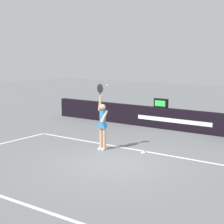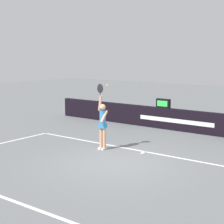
{
  "view_description": "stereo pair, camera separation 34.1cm",
  "coord_description": "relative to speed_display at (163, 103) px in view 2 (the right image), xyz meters",
  "views": [
    {
      "loc": [
        6.67,
        -9.6,
        3.54
      ],
      "look_at": [
        -1.2,
        1.42,
        1.4
      ],
      "focal_mm": 59.94,
      "sensor_mm": 36.0,
      "label": 1
    },
    {
      "loc": [
        6.94,
        -9.39,
        3.54
      ],
      "look_at": [
        -1.2,
        1.42,
        1.4
      ],
      "focal_mm": 59.94,
      "sensor_mm": 36.0,
      "label": 2
    }
  ],
  "objects": [
    {
      "name": "ground_plane",
      "position": [
        1.58,
        -5.92,
        -1.21
      ],
      "size": [
        60.0,
        60.0,
        0.0
      ],
      "primitive_type": "plane",
      "color": "slate"
    },
    {
      "name": "back_wall",
      "position": [
        1.58,
        0.0,
        -0.71
      ],
      "size": [
        15.73,
        0.24,
        0.99
      ],
      "color": "black",
      "rests_on": "ground"
    },
    {
      "name": "tennis_ball",
      "position": [
        0.27,
        -4.65,
        1.18
      ],
      "size": [
        0.06,
        0.06,
        0.06
      ],
      "color": "#CFE12D"
    },
    {
      "name": "speed_display",
      "position": [
        0.0,
        0.0,
        0.0
      ],
      "size": [
        0.69,
        0.2,
        0.42
      ],
      "color": "black",
      "rests_on": "back_wall"
    },
    {
      "name": "court_lines",
      "position": [
        1.58,
        -6.97,
        -1.2
      ],
      "size": [
        10.61,
        5.93,
        0.0
      ],
      "color": "white",
      "rests_on": "ground"
    },
    {
      "name": "tennis_player",
      "position": [
        0.12,
        -4.74,
        -0.19
      ],
      "size": [
        0.43,
        0.4,
        2.44
      ],
      "color": "tan",
      "rests_on": "ground"
    }
  ]
}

